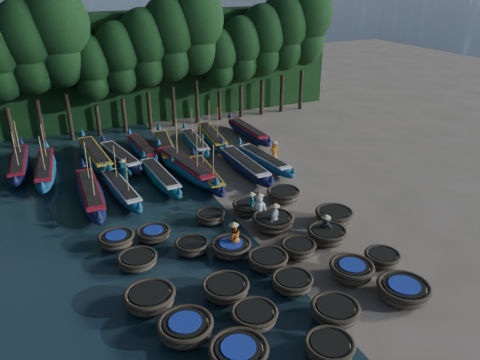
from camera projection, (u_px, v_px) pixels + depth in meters
name	position (u px, v px, depth m)	size (l,w,h in m)	color
ground	(244.00, 228.00, 26.58)	(120.00, 120.00, 0.00)	gray
foliage_wall	(136.00, 68.00, 43.90)	(40.00, 3.00, 10.00)	black
coracle_1	(238.00, 353.00, 17.28)	(2.35, 2.35, 0.79)	brown
coracle_2	(329.00, 348.00, 17.62)	(1.95, 1.95, 0.70)	brown
coracle_3	(335.00, 311.00, 19.44)	(2.24, 2.24, 0.76)	brown
coracle_4	(403.00, 291.00, 20.66)	(2.69, 2.69, 0.79)	brown
coracle_5	(185.00, 328.00, 18.50)	(2.73, 2.73, 0.79)	brown
coracle_6	(254.00, 316.00, 19.26)	(1.99, 1.99, 0.69)	brown
coracle_7	(292.00, 282.00, 21.31)	(2.20, 2.20, 0.69)	brown
coracle_8	(351.00, 270.00, 22.02)	(2.32, 2.32, 0.82)	brown
coracle_9	(382.00, 258.00, 23.07)	(2.15, 2.15, 0.71)	brown
coracle_10	(150.00, 298.00, 20.17)	(2.42, 2.42, 0.80)	brown
coracle_11	(226.00, 289.00, 20.88)	(2.15, 2.15, 0.71)	brown
coracle_12	(268.00, 260.00, 22.92)	(2.02, 2.02, 0.70)	brown
coracle_13	(298.00, 248.00, 23.91)	(1.94, 1.94, 0.70)	brown
coracle_14	(327.00, 235.00, 24.96)	(2.41, 2.41, 0.83)	brown
coracle_15	(138.00, 260.00, 22.98)	(2.18, 2.18, 0.64)	brown
coracle_16	(192.00, 246.00, 24.09)	(2.01, 2.01, 0.70)	brown
coracle_17	(231.00, 248.00, 23.96)	(2.22, 2.22, 0.71)	brown
coracle_18	(273.00, 222.00, 26.30)	(2.78, 2.78, 0.82)	brown
coracle_19	(334.00, 216.00, 26.88)	(2.60, 2.60, 0.83)	brown
coracle_20	(117.00, 240.00, 24.62)	(2.02, 2.02, 0.73)	brown
coracle_21	(154.00, 234.00, 25.27)	(1.84, 1.84, 0.64)	brown
coracle_22	(210.00, 217.00, 27.01)	(1.70, 1.70, 0.65)	brown
coracle_23	(248.00, 208.00, 27.97)	(2.01, 2.01, 0.72)	brown
coracle_24	(283.00, 195.00, 29.51)	(2.27, 2.27, 0.77)	brown
long_boat_2	(91.00, 193.00, 29.38)	(1.80, 8.48, 3.61)	#10193D
long_boat_3	(121.00, 189.00, 30.08)	(1.98, 7.43, 3.17)	navy
long_boat_4	(160.00, 177.00, 31.90)	(1.70, 7.53, 1.33)	navy
long_boat_5	(185.00, 167.00, 33.23)	(2.92, 9.02, 3.87)	navy
long_boat_6	(207.00, 175.00, 32.26)	(1.95, 7.43, 3.17)	#10193D
long_boat_7	(244.00, 165.00, 33.69)	(1.56, 8.30, 1.46)	#10193D
long_boat_8	(264.00, 160.00, 34.72)	(2.02, 7.41, 1.31)	navy
long_boat_9	(19.00, 164.00, 33.82)	(2.08, 8.21, 3.50)	#10193D
long_boat_10	(45.00, 169.00, 33.03)	(2.31, 8.24, 3.52)	navy
long_boat_11	(95.00, 155.00, 35.36)	(2.09, 8.86, 1.56)	navy
long_boat_12	(120.00, 157.00, 35.25)	(2.54, 7.61, 1.36)	#10193D
long_boat_13	(142.00, 149.00, 37.00)	(1.64, 7.27, 1.28)	navy
long_boat_14	(165.00, 148.00, 36.90)	(2.78, 8.25, 1.47)	navy
long_boat_15	(195.00, 143.00, 38.25)	(1.83, 7.25, 3.09)	navy
long_boat_16	(212.00, 137.00, 39.39)	(2.37, 8.11, 3.47)	navy
long_boat_17	(248.00, 132.00, 40.70)	(1.49, 7.94, 1.40)	#10193D
fisherman_0	(259.00, 208.00, 26.84)	(1.03, 0.98, 1.98)	silver
fisherman_1	(251.00, 203.00, 27.53)	(0.52, 0.58, 1.70)	#1B6C72
fisherman_2	(234.00, 237.00, 23.96)	(0.87, 0.71, 1.88)	#C4691A
fisherman_3	(325.00, 228.00, 25.00)	(1.09, 1.08, 1.71)	black
fisherman_4	(275.00, 217.00, 25.91)	(1.01, 0.90, 1.85)	silver
fisherman_5	(124.00, 172.00, 31.59)	(1.41, 1.64, 1.98)	#1B6C72
fisherman_6	(274.00, 151.00, 35.45)	(0.86, 0.64, 1.79)	#C4691A
tree_3	(27.00, 46.00, 36.24)	(4.92, 4.92, 11.60)	black
tree_4	(57.00, 36.00, 36.86)	(5.34, 5.34, 12.58)	black
tree_5	(91.00, 68.00, 38.86)	(3.68, 3.68, 8.68)	black
tree_6	(118.00, 58.00, 39.48)	(4.09, 4.09, 9.65)	black
tree_7	(144.00, 48.00, 40.10)	(4.51, 4.51, 10.63)	black
tree_8	(170.00, 38.00, 40.72)	(4.92, 4.92, 11.60)	black
tree_9	(194.00, 29.00, 41.34)	(5.34, 5.34, 12.58)	black
tree_10	(219.00, 58.00, 43.34)	(3.68, 3.68, 8.68)	black
tree_11	(241.00, 49.00, 43.96)	(4.09, 4.09, 9.65)	black
tree_12	(263.00, 40.00, 44.58)	(4.51, 4.51, 10.63)	black
tree_13	(284.00, 31.00, 45.19)	(4.92, 4.92, 11.60)	black
tree_14	(304.00, 23.00, 45.81)	(5.34, 5.34, 12.58)	black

